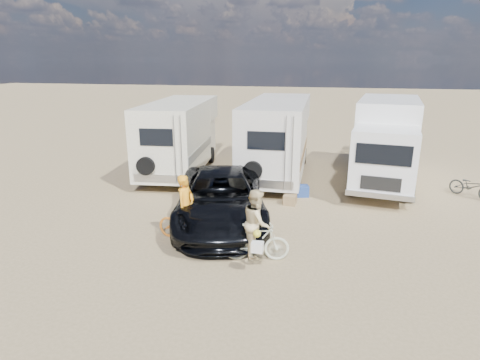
% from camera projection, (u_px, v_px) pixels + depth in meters
% --- Properties ---
extents(ground, '(140.00, 140.00, 0.00)m').
position_uv_depth(ground, '(257.00, 245.00, 11.42)').
color(ground, '#9F875E').
rests_on(ground, ground).
extents(rv_main, '(2.65, 7.67, 3.38)m').
position_uv_depth(rv_main, '(278.00, 138.00, 17.98)').
color(rv_main, white).
rests_on(rv_main, ground).
extents(rv_left, '(3.09, 6.96, 3.29)m').
position_uv_depth(rv_left, '(180.00, 138.00, 18.34)').
color(rv_left, '#EEE5CB').
rests_on(rv_left, ground).
extents(box_truck, '(3.37, 7.64, 3.48)m').
position_uv_depth(box_truck, '(386.00, 143.00, 16.76)').
color(box_truck, white).
rests_on(box_truck, ground).
extents(dark_suv, '(4.19, 6.47, 1.66)m').
position_uv_depth(dark_suv, '(221.00, 198.00, 12.83)').
color(dark_suv, black).
rests_on(dark_suv, ground).
extents(bike_man, '(1.96, 0.99, 0.98)m').
position_uv_depth(bike_man, '(186.00, 225.00, 11.59)').
color(bike_man, '#C0671C').
rests_on(bike_man, ground).
extents(bike_woman, '(1.79, 0.84, 1.04)m').
position_uv_depth(bike_woman, '(256.00, 242.00, 10.42)').
color(bike_woman, beige).
rests_on(bike_woman, ground).
extents(rider_man, '(0.55, 0.73, 1.81)m').
position_uv_depth(rider_man, '(186.00, 211.00, 11.47)').
color(rider_man, orange).
rests_on(rider_man, ground).
extents(rider_woman, '(0.84, 0.99, 1.78)m').
position_uv_depth(rider_woman, '(257.00, 229.00, 10.31)').
color(rider_woman, beige).
rests_on(rider_woman, ground).
extents(bike_parked, '(1.66, 1.60, 0.90)m').
position_uv_depth(bike_parked, '(472.00, 186.00, 15.25)').
color(bike_parked, '#292B29').
rests_on(bike_parked, ground).
extents(cooler, '(0.63, 0.53, 0.44)m').
position_uv_depth(cooler, '(301.00, 191.00, 15.45)').
color(cooler, navy).
rests_on(cooler, ground).
extents(crate, '(0.49, 0.49, 0.36)m').
position_uv_depth(crate, '(290.00, 200.00, 14.60)').
color(crate, olive).
rests_on(crate, ground).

